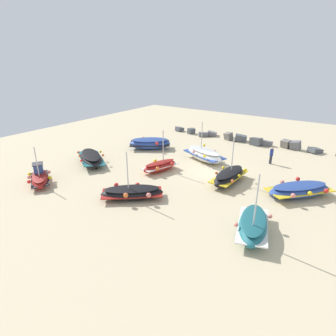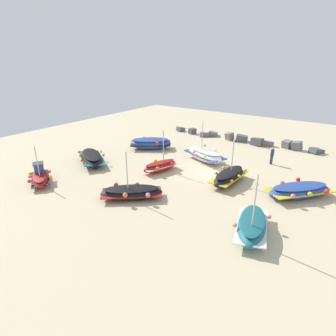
{
  "view_description": "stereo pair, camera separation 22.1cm",
  "coord_description": "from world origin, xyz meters",
  "px_view_note": "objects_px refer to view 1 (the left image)",
  "views": [
    {
      "loc": [
        9.85,
        -21.66,
        9.6
      ],
      "look_at": [
        -2.61,
        -3.53,
        0.9
      ],
      "focal_mm": 29.88,
      "sensor_mm": 36.0,
      "label": 1
    },
    {
      "loc": [
        10.03,
        -21.54,
        9.6
      ],
      "look_at": [
        -2.61,
        -3.53,
        0.9
      ],
      "focal_mm": 29.88,
      "sensor_mm": 36.0,
      "label": 2
    }
  ],
  "objects_px": {
    "fishing_boat_1": "(91,158)",
    "person_walking": "(271,154)",
    "fishing_boat_0": "(150,143)",
    "fishing_boat_4": "(229,176)",
    "fishing_boat_2": "(204,154)",
    "fishing_boat_6": "(40,178)",
    "fishing_boat_8": "(132,193)",
    "fishing_boat_5": "(253,225)",
    "fishing_boat_7": "(160,166)",
    "fishing_boat_3": "(299,190)"
  },
  "relations": [
    {
      "from": "fishing_boat_0",
      "to": "fishing_boat_4",
      "type": "xyz_separation_m",
      "value": [
        11.02,
        -3.61,
        -0.07
      ]
    },
    {
      "from": "fishing_boat_2",
      "to": "fishing_boat_6",
      "type": "height_order",
      "value": "fishing_boat_2"
    },
    {
      "from": "fishing_boat_1",
      "to": "fishing_boat_6",
      "type": "xyz_separation_m",
      "value": [
        0.1,
        -5.51,
        -0.06
      ]
    },
    {
      "from": "fishing_boat_8",
      "to": "fishing_boat_2",
      "type": "bearing_deg",
      "value": 47.2
    },
    {
      "from": "fishing_boat_2",
      "to": "fishing_boat_8",
      "type": "xyz_separation_m",
      "value": [
        -0.51,
        -10.24,
        -0.17
      ]
    },
    {
      "from": "fishing_boat_2",
      "to": "fishing_boat_6",
      "type": "distance_m",
      "value": 15.1
    },
    {
      "from": "fishing_boat_0",
      "to": "fishing_boat_3",
      "type": "height_order",
      "value": "fishing_boat_0"
    },
    {
      "from": "fishing_boat_3",
      "to": "fishing_boat_2",
      "type": "bearing_deg",
      "value": -66.36
    },
    {
      "from": "fishing_boat_8",
      "to": "person_walking",
      "type": "distance_m",
      "value": 14.48
    },
    {
      "from": "fishing_boat_4",
      "to": "fishing_boat_6",
      "type": "distance_m",
      "value": 15.48
    },
    {
      "from": "fishing_boat_0",
      "to": "fishing_boat_6",
      "type": "bearing_deg",
      "value": -133.63
    },
    {
      "from": "fishing_boat_1",
      "to": "fishing_boat_6",
      "type": "bearing_deg",
      "value": 123.58
    },
    {
      "from": "fishing_boat_8",
      "to": "person_walking",
      "type": "height_order",
      "value": "fishing_boat_8"
    },
    {
      "from": "fishing_boat_1",
      "to": "fishing_boat_4",
      "type": "bearing_deg",
      "value": -132.74
    },
    {
      "from": "fishing_boat_5",
      "to": "fishing_boat_8",
      "type": "height_order",
      "value": "fishing_boat_5"
    },
    {
      "from": "fishing_boat_3",
      "to": "fishing_boat_4",
      "type": "bearing_deg",
      "value": -41.35
    },
    {
      "from": "fishing_boat_2",
      "to": "fishing_boat_4",
      "type": "relative_size",
      "value": 1.12
    },
    {
      "from": "person_walking",
      "to": "fishing_boat_4",
      "type": "bearing_deg",
      "value": -161.9
    },
    {
      "from": "fishing_boat_5",
      "to": "person_walking",
      "type": "relative_size",
      "value": 2.66
    },
    {
      "from": "fishing_boat_7",
      "to": "fishing_boat_3",
      "type": "bearing_deg",
      "value": 116.35
    },
    {
      "from": "fishing_boat_3",
      "to": "fishing_boat_6",
      "type": "bearing_deg",
      "value": -21.13
    },
    {
      "from": "fishing_boat_0",
      "to": "fishing_boat_2",
      "type": "bearing_deg",
      "value": -35.95
    },
    {
      "from": "fishing_boat_7",
      "to": "person_walking",
      "type": "relative_size",
      "value": 2.22
    },
    {
      "from": "fishing_boat_1",
      "to": "person_walking",
      "type": "distance_m",
      "value": 17.38
    },
    {
      "from": "fishing_boat_8",
      "to": "person_walking",
      "type": "xyz_separation_m",
      "value": [
        6.26,
        13.05,
        0.5
      ]
    },
    {
      "from": "fishing_boat_7",
      "to": "fishing_boat_5",
      "type": "bearing_deg",
      "value": 81.66
    },
    {
      "from": "fishing_boat_6",
      "to": "fishing_boat_7",
      "type": "distance_m",
      "value": 10.1
    },
    {
      "from": "fishing_boat_2",
      "to": "fishing_boat_5",
      "type": "height_order",
      "value": "fishing_boat_5"
    },
    {
      "from": "fishing_boat_1",
      "to": "fishing_boat_8",
      "type": "bearing_deg",
      "value": -169.42
    },
    {
      "from": "fishing_boat_4",
      "to": "fishing_boat_1",
      "type": "bearing_deg",
      "value": -72.07
    },
    {
      "from": "fishing_boat_6",
      "to": "fishing_boat_8",
      "type": "relative_size",
      "value": 0.84
    },
    {
      "from": "fishing_boat_6",
      "to": "fishing_boat_8",
      "type": "distance_m",
      "value": 8.3
    },
    {
      "from": "fishing_boat_1",
      "to": "fishing_boat_2",
      "type": "distance_m",
      "value": 11.08
    },
    {
      "from": "fishing_boat_1",
      "to": "fishing_boat_8",
      "type": "xyz_separation_m",
      "value": [
        8.09,
        -3.26,
        -0.08
      ]
    },
    {
      "from": "fishing_boat_2",
      "to": "fishing_boat_8",
      "type": "height_order",
      "value": "fishing_boat_2"
    },
    {
      "from": "fishing_boat_4",
      "to": "fishing_boat_0",
      "type": "bearing_deg",
      "value": -104.93
    },
    {
      "from": "fishing_boat_7",
      "to": "fishing_boat_0",
      "type": "bearing_deg",
      "value": -117.67
    },
    {
      "from": "fishing_boat_1",
      "to": "person_walking",
      "type": "relative_size",
      "value": 2.99
    },
    {
      "from": "person_walking",
      "to": "fishing_boat_2",
      "type": "bearing_deg",
      "value": 147.88
    },
    {
      "from": "fishing_boat_3",
      "to": "fishing_boat_8",
      "type": "height_order",
      "value": "fishing_boat_8"
    },
    {
      "from": "fishing_boat_6",
      "to": "fishing_boat_0",
      "type": "bearing_deg",
      "value": -66.43
    },
    {
      "from": "fishing_boat_6",
      "to": "person_walking",
      "type": "height_order",
      "value": "fishing_boat_6"
    },
    {
      "from": "fishing_boat_3",
      "to": "fishing_boat_7",
      "type": "height_order",
      "value": "fishing_boat_7"
    },
    {
      "from": "fishing_boat_0",
      "to": "fishing_boat_1",
      "type": "xyz_separation_m",
      "value": [
        -1.77,
        -6.97,
        -0.08
      ]
    },
    {
      "from": "fishing_boat_2",
      "to": "fishing_boat_8",
      "type": "distance_m",
      "value": 10.25
    },
    {
      "from": "fishing_boat_4",
      "to": "fishing_boat_5",
      "type": "height_order",
      "value": "fishing_boat_5"
    },
    {
      "from": "fishing_boat_7",
      "to": "fishing_boat_8",
      "type": "height_order",
      "value": "fishing_boat_7"
    },
    {
      "from": "fishing_boat_7",
      "to": "person_walking",
      "type": "bearing_deg",
      "value": 151.42
    },
    {
      "from": "fishing_boat_4",
      "to": "fishing_boat_8",
      "type": "xyz_separation_m",
      "value": [
        -4.69,
        -6.62,
        -0.09
      ]
    },
    {
      "from": "fishing_boat_7",
      "to": "person_walking",
      "type": "distance_m",
      "value": 10.83
    }
  ]
}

